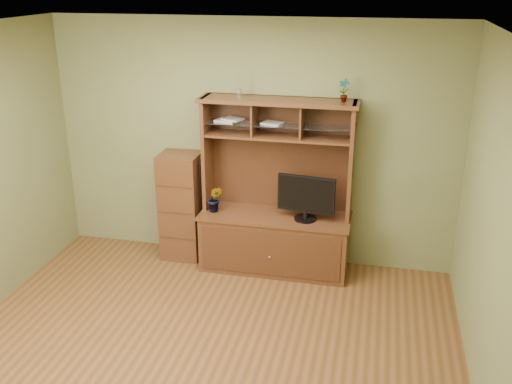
% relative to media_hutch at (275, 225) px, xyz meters
% --- Properties ---
extents(room, '(4.54, 4.04, 2.74)m').
position_rel_media_hutch_xyz_m(room, '(-0.33, -1.73, 0.83)').
color(room, '#593719').
rests_on(room, ground).
extents(media_hutch, '(1.66, 0.61, 1.90)m').
position_rel_media_hutch_xyz_m(media_hutch, '(0.00, 0.00, 0.00)').
color(media_hutch, '#422413').
rests_on(media_hutch, room).
extents(monitor, '(0.62, 0.24, 0.49)m').
position_rel_media_hutch_xyz_m(monitor, '(0.34, -0.08, 0.39)').
color(monitor, black).
rests_on(monitor, media_hutch).
extents(orchid_plant, '(0.17, 0.14, 0.30)m').
position_rel_media_hutch_xyz_m(orchid_plant, '(-0.66, -0.08, 0.28)').
color(orchid_plant, '#28581E').
rests_on(orchid_plant, media_hutch).
extents(top_plant, '(0.14, 0.11, 0.23)m').
position_rel_media_hutch_xyz_m(top_plant, '(0.66, 0.08, 1.49)').
color(top_plant, '#3A6824').
rests_on(top_plant, media_hutch).
extents(reed_diffuser, '(0.05, 0.05, 0.26)m').
position_rel_media_hutch_xyz_m(reed_diffuser, '(-0.42, 0.08, 1.48)').
color(reed_diffuser, silver).
rests_on(reed_diffuser, media_hutch).
extents(magazines, '(0.75, 0.22, 0.04)m').
position_rel_media_hutch_xyz_m(magazines, '(-0.37, 0.08, 1.13)').
color(magazines, silver).
rests_on(magazines, media_hutch).
extents(side_cabinet, '(0.44, 0.41, 1.24)m').
position_rel_media_hutch_xyz_m(side_cabinet, '(-1.10, 0.05, 0.10)').
color(side_cabinet, '#422413').
rests_on(side_cabinet, room).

